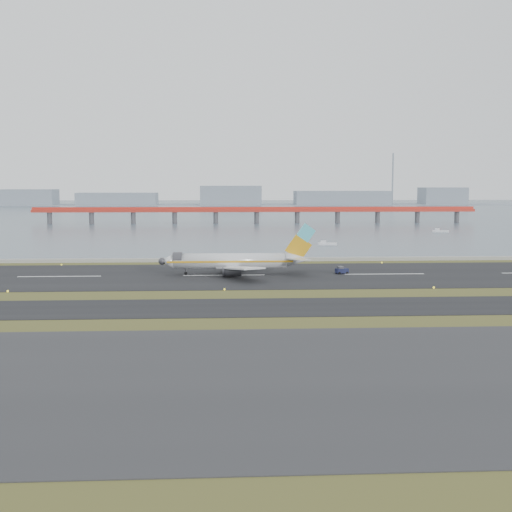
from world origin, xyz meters
name	(u,v)px	position (x,y,z in m)	size (l,w,h in m)	color
ground	(225,297)	(0.00, 0.00, 0.00)	(1000.00, 1000.00, 0.00)	#414D1B
apron_strip	(227,379)	(0.00, -55.00, 0.05)	(1000.00, 50.00, 0.10)	#2B2B2D
taxiway_strip	(225,308)	(0.00, -12.00, 0.05)	(1000.00, 18.00, 0.10)	black
runway_strip	(224,275)	(0.00, 30.00, 0.05)	(1000.00, 45.00, 0.10)	black
seawall	(224,260)	(0.00, 60.00, 0.50)	(1000.00, 2.50, 1.00)	gray
bay_water	(222,210)	(0.00, 460.00, 0.00)	(1400.00, 800.00, 1.30)	#4B5B6B
red_pier	(257,211)	(20.00, 250.00, 7.28)	(260.00, 5.00, 10.20)	red
far_shoreline	(234,200)	(13.62, 620.00, 6.07)	(1400.00, 80.00, 60.50)	gray
airliner	(236,261)	(3.02, 31.43, 3.46)	(38.52, 32.89, 12.80)	silver
pushback_tug	(342,270)	(29.43, 31.26, 0.95)	(3.41, 2.50, 1.96)	#131736
workboat_near	(327,244)	(38.55, 109.58, 0.53)	(7.20, 3.27, 1.69)	white
workboat_far	(440,231)	(103.20, 172.30, 0.58)	(7.91, 4.74, 1.83)	white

